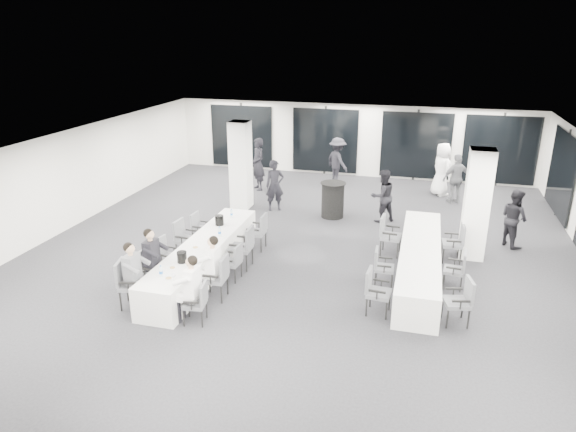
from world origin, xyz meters
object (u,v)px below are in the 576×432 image
Objects in this scene: ice_bucket_near at (182,257)px; standing_guest_e at (442,166)px; chair_main_right_second at (218,275)px; standing_guest_c at (338,158)px; chair_main_left_second at (149,267)px; chair_main_right_fourth at (244,245)px; chair_main_left_far at (199,227)px; chair_main_right_near at (198,300)px; chair_main_left_fourth at (184,236)px; chair_side_left_near at (375,289)px; chair_main_right_mid at (234,260)px; ice_bucket_far at (219,220)px; standing_guest_d at (457,175)px; chair_side_left_mid at (381,265)px; cocktail_table at (333,200)px; banquet_table_main at (204,258)px; chair_main_left_mid at (165,254)px; standing_guest_a at (275,182)px; chair_side_right_mid at (458,267)px; standing_guest_g at (258,161)px; chair_side_left_far at (388,233)px; standing_guest_b at (383,192)px; chair_side_right_near at (461,298)px; standing_guest_h at (515,214)px; chair_main_left_near at (128,281)px; chair_main_right_far at (259,230)px; banquet_table_side at (419,262)px.

standing_guest_e is at bearing 58.56° from ice_bucket_near.
standing_guest_c is (0.90, 9.41, 0.43)m from chair_main_right_second.
chair_main_left_second is 0.88× the size of chair_main_right_fourth.
chair_main_left_far reaches higher than chair_main_right_near.
chair_side_left_near is (4.95, -1.52, -0.02)m from chair_main_left_fourth.
ice_bucket_far reaches higher than chair_main_right_mid.
standing_guest_d is at bearing 133.22° from chair_main_left_far.
chair_side_left_mid is (3.30, 0.64, -0.00)m from chair_main_right_mid.
cocktail_table is at bearing -19.44° from chair_main_right_fourth.
chair_main_left_fourth reaches higher than banquet_table_main.
cocktail_table is at bearing 103.68° from standing_guest_e.
ice_bucket_near is (-1.73, -9.41, -0.12)m from standing_guest_c.
chair_main_left_mid is at bearing -158.53° from banquet_table_main.
standing_guest_a reaches higher than ice_bucket_near.
chair_main_right_mid is 5.04m from chair_side_right_mid.
standing_guest_g is (-6.67, 6.09, 0.56)m from chair_side_right_mid.
chair_main_right_mid is at bearing -2.44° from chair_main_right_second.
chair_side_left_far is at bearing 157.13° from standing_guest_c.
chair_main_right_second is 2.51m from ice_bucket_far.
standing_guest_b is at bearing 127.83° from chair_main_left_far.
chair_side_right_near is 0.52× the size of standing_guest_a.
standing_guest_h is (5.04, -0.98, 0.34)m from cocktail_table.
chair_main_right_near is at bearing 125.44° from chair_side_right_mid.
chair_main_left_second is 2.29m from chair_main_right_fourth.
chair_main_left_near reaches higher than chair_main_right_mid.
chair_main_right_far reaches higher than chair_side_right_near.
banquet_table_main is 5.10× the size of chair_main_left_fourth.
chair_main_right_mid is 0.86× the size of chair_side_left_far.
standing_guest_b is at bearing 41.67° from ice_bucket_far.
standing_guest_e is at bearing 133.36° from chair_main_left_near.
banquet_table_main is 0.86m from chair_main_right_mid.
banquet_table_side is 4.16m from chair_main_right_far.
chair_main_right_far reaches higher than banquet_table_main.
chair_side_left_mid is 3.59× the size of ice_bucket_near.
chair_main_left_second is 0.93× the size of chair_main_left_fourth.
standing_guest_a reaches higher than chair_main_left_fourth.
chair_side_left_mid is (4.95, 0.79, -0.02)m from chair_main_left_mid.
chair_main_left_mid is at bearing -91.48° from chair_side_left_near.
cocktail_table is 1.06× the size of chair_main_left_near.
chair_main_right_second is 0.47× the size of standing_guest_e.
chair_main_left_second is at bearing 121.59° from chair_main_right_mid.
standing_guest_a is 1.04× the size of standing_guest_h.
banquet_table_side is at bearing 89.50° from chair_main_left_far.
chair_side_left_near reaches higher than chair_main_left_second.
standing_guest_b reaches higher than chair_side_left_far.
chair_main_left_mid is 0.95× the size of chair_side_left_near.
chair_main_right_far is at bearing 73.21° from ice_bucket_near.
chair_main_left_fourth is 1.12× the size of chair_main_right_mid.
chair_side_right_near is at bearing -73.87° from standing_guest_a.
chair_main_right_fourth is 1.82m from ice_bucket_near.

